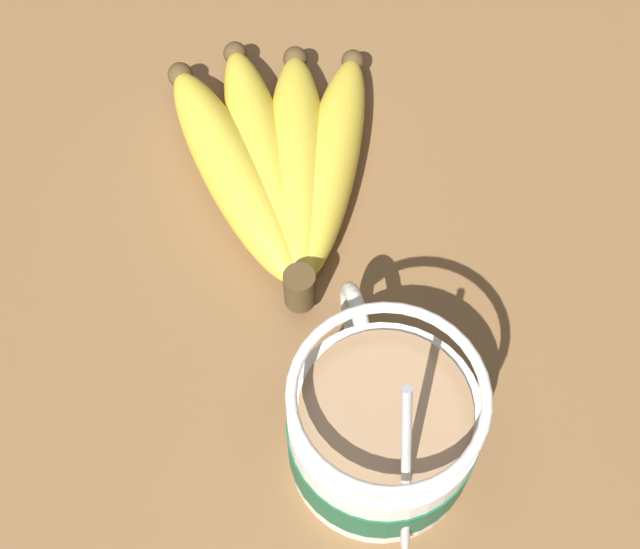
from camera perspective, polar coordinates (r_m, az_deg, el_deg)
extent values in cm
cube|color=brown|center=(58.12, 0.30, -4.76)|extent=(131.45, 131.45, 3.46)
cylinder|color=white|center=(50.42, 3.96, -10.17)|extent=(10.36, 10.36, 7.25)
cylinder|color=#195638|center=(50.66, 3.94, -10.26)|extent=(10.56, 10.56, 3.37)
torus|color=white|center=(51.52, 2.37, -3.46)|extent=(5.52, 0.90, 5.52)
cylinder|color=#997551|center=(46.92, 4.24, -8.68)|extent=(9.16, 9.16, 0.40)
torus|color=white|center=(44.80, 4.43, -7.66)|extent=(10.36, 10.36, 0.60)
cylinder|color=#B2B2B7|center=(45.09, 5.52, -12.71)|extent=(4.40, 0.50, 13.39)
ellipsoid|color=#B2B2B7|center=(51.93, 4.32, -12.77)|extent=(3.00, 2.00, 0.80)
cylinder|color=#4C381E|center=(54.94, -1.31, -0.88)|extent=(2.00, 2.00, 3.00)
ellipsoid|color=gold|center=(61.19, 0.63, 7.13)|extent=(18.74, 10.81, 3.78)
sphere|color=#4C381E|center=(67.10, 2.11, 13.48)|extent=(1.70, 1.70, 1.70)
ellipsoid|color=gold|center=(61.13, -1.46, 7.25)|extent=(18.95, 7.42, 4.06)
sphere|color=#4C381E|center=(67.05, -1.59, 13.63)|extent=(1.83, 1.83, 1.83)
ellipsoid|color=gold|center=(61.45, -3.65, 7.41)|extent=(19.81, 4.48, 3.92)
sphere|color=#4C381E|center=(67.76, -5.45, 13.90)|extent=(1.76, 1.76, 1.76)
ellipsoid|color=gold|center=(60.90, -5.61, 6.60)|extent=(19.45, 8.55, 4.09)
sphere|color=#4C381E|center=(66.74, -8.94, 12.50)|extent=(1.84, 1.84, 1.84)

